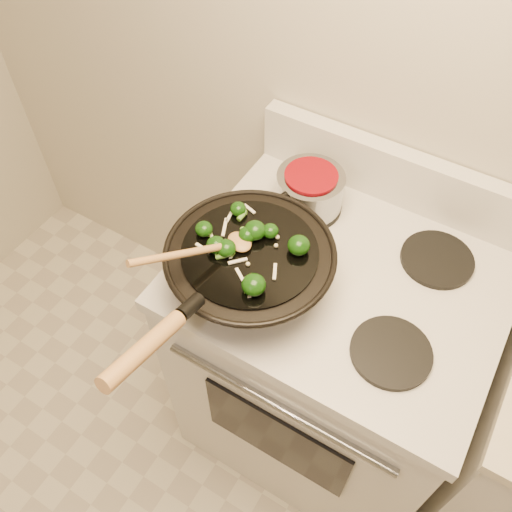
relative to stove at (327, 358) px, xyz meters
The scene contains 5 objects.
stove is the anchor object (origin of this frame).
wok 0.58m from the stove, 138.74° to the right, with size 0.39×0.65×0.26m.
stirfry 0.64m from the stove, 141.39° to the right, with size 0.25×0.23×0.05m.
wooden_spoon 0.70m from the stove, 137.73° to the right, with size 0.15×0.27×0.12m.
saucepan 0.56m from the stove, 141.18° to the left, with size 0.18×0.28×0.10m.
Camera 1 is at (0.05, 0.38, 1.99)m, focal length 38.00 mm.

